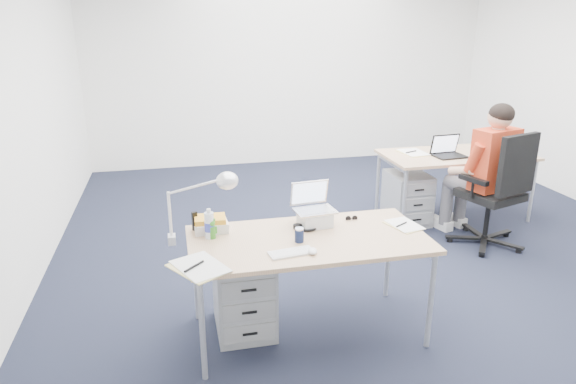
% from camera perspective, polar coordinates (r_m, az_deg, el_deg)
% --- Properties ---
extents(floor, '(7.00, 7.00, 0.00)m').
position_cam_1_polar(floor, '(5.00, 9.74, -6.73)').
color(floor, black).
rests_on(floor, ground).
extents(room, '(6.02, 7.02, 2.80)m').
position_cam_1_polar(room, '(4.55, 10.93, 13.18)').
color(room, white).
rests_on(room, ground).
extents(desk_near, '(1.60, 0.80, 0.73)m').
position_cam_1_polar(desk_near, '(3.47, 2.29, -5.79)').
color(desk_near, tan).
rests_on(desk_near, ground).
extents(desk_far, '(1.60, 0.80, 0.73)m').
position_cam_1_polar(desk_far, '(5.92, 18.16, 3.64)').
color(desk_far, tan).
rests_on(desk_far, ground).
extents(office_chair, '(0.91, 0.91, 1.15)m').
position_cam_1_polar(office_chair, '(5.37, 21.63, -2.26)').
color(office_chair, black).
rests_on(office_chair, ground).
extents(seated_person, '(0.56, 0.82, 1.38)m').
position_cam_1_polar(seated_person, '(5.38, 20.59, 2.02)').
color(seated_person, red).
rests_on(seated_person, ground).
extents(drawer_pedestal_near, '(0.40, 0.50, 0.55)m').
position_cam_1_polar(drawer_pedestal_near, '(3.71, -4.93, -11.23)').
color(drawer_pedestal_near, '#A4A7A9').
rests_on(drawer_pedestal_near, ground).
extents(drawer_pedestal_far, '(0.40, 0.50, 0.55)m').
position_cam_1_polar(drawer_pedestal_far, '(5.74, 13.09, -0.63)').
color(drawer_pedestal_far, '#A4A7A9').
rests_on(drawer_pedestal_far, ground).
extents(silver_laptop, '(0.30, 0.25, 0.30)m').
position_cam_1_polar(silver_laptop, '(3.61, 3.02, -1.51)').
color(silver_laptop, silver).
rests_on(silver_laptop, desk_near).
extents(wireless_keyboard, '(0.30, 0.15, 0.01)m').
position_cam_1_polar(wireless_keyboard, '(3.22, 0.37, -6.74)').
color(wireless_keyboard, white).
rests_on(wireless_keyboard, desk_near).
extents(computer_mouse, '(0.07, 0.10, 0.03)m').
position_cam_1_polar(computer_mouse, '(3.23, 2.75, -6.57)').
color(computer_mouse, white).
rests_on(computer_mouse, desk_near).
extents(headphones, '(0.22, 0.18, 0.03)m').
position_cam_1_polar(headphones, '(3.60, 2.12, -3.83)').
color(headphones, black).
rests_on(headphones, desk_near).
extents(can_koozie, '(0.07, 0.07, 0.10)m').
position_cam_1_polar(can_koozie, '(3.37, 1.26, -4.79)').
color(can_koozie, '#141E40').
rests_on(can_koozie, desk_near).
extents(water_bottle, '(0.08, 0.08, 0.21)m').
position_cam_1_polar(water_bottle, '(3.45, -8.74, -3.47)').
color(water_bottle, silver).
rests_on(water_bottle, desk_near).
extents(bear_figurine, '(0.09, 0.08, 0.14)m').
position_cam_1_polar(bear_figurine, '(3.46, -8.51, -4.00)').
color(bear_figurine, '#1F721E').
rests_on(bear_figurine, desk_near).
extents(book_stack, '(0.27, 0.24, 0.10)m').
position_cam_1_polar(book_stack, '(3.58, -8.55, -3.54)').
color(book_stack, silver).
rests_on(book_stack, desk_near).
extents(cordless_phone, '(0.04, 0.03, 0.13)m').
position_cam_1_polar(cordless_phone, '(3.61, -10.32, -3.18)').
color(cordless_phone, black).
rests_on(cordless_phone, desk_near).
extents(papers_left, '(0.38, 0.42, 0.01)m').
position_cam_1_polar(papers_left, '(3.09, -9.95, -8.30)').
color(papers_left, '#D8C87D').
rests_on(papers_left, desk_near).
extents(papers_right, '(0.23, 0.29, 0.01)m').
position_cam_1_polar(papers_right, '(3.73, 12.74, -3.63)').
color(papers_right, '#D8C87D').
rests_on(papers_right, desk_near).
extents(sunglasses, '(0.09, 0.05, 0.02)m').
position_cam_1_polar(sunglasses, '(3.78, 7.07, -2.93)').
color(sunglasses, black).
rests_on(sunglasses, desk_near).
extents(desk_lamp, '(0.45, 0.30, 0.48)m').
position_cam_1_polar(desk_lamp, '(3.36, -10.58, -1.68)').
color(desk_lamp, silver).
rests_on(desk_lamp, desk_near).
extents(dark_laptop, '(0.35, 0.34, 0.24)m').
position_cam_1_polar(dark_laptop, '(5.71, 17.65, 4.89)').
color(dark_laptop, black).
rests_on(dark_laptop, desk_far).
extents(far_cup, '(0.08, 0.08, 0.10)m').
position_cam_1_polar(far_cup, '(6.28, 22.35, 4.90)').
color(far_cup, white).
rests_on(far_cup, desk_far).
extents(far_papers, '(0.27, 0.36, 0.01)m').
position_cam_1_polar(far_papers, '(5.79, 13.71, 4.25)').
color(far_papers, white).
rests_on(far_papers, desk_far).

